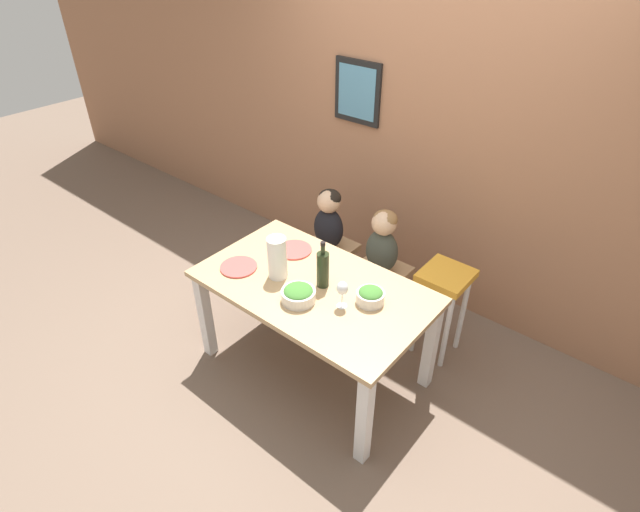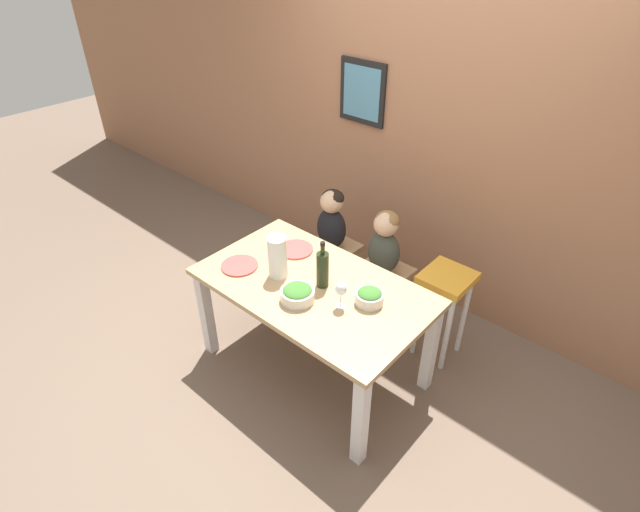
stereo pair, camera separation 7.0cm
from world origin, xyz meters
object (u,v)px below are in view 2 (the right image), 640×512
Objects in this scene: person_child_center at (385,241)px; dinner_plate_front_left at (240,266)px; wine_glass_near at (341,289)px; salad_bowl_small at (370,297)px; paper_towel_roll at (278,257)px; chair_far_center at (381,280)px; dinner_plate_back_left at (296,249)px; chair_far_left at (331,255)px; salad_bowl_large at (297,294)px; wine_bottle at (323,269)px; person_child_left at (332,218)px; chair_right_highchair at (445,294)px.

person_child_center reaches higher than dinner_plate_front_left.
wine_glass_near reaches higher than salad_bowl_small.
paper_towel_roll reaches higher than wine_glass_near.
dinner_plate_back_left reaches higher than chair_far_center.
salad_bowl_large is at bearing -61.68° from chair_far_left.
dinner_plate_back_left is at bearing -128.92° from chair_far_center.
dinner_plate_back_left is (-0.39, 0.17, -0.12)m from wine_bottle.
chair_right_highchair is at bearing -0.09° from person_child_left.
dinner_plate_front_left reaches higher than chair_far_center.
salad_bowl_small is at bearing 16.93° from dinner_plate_front_left.
person_child_left is at bearing 180.00° from person_child_center.
salad_bowl_small is at bearing -62.61° from person_child_center.
chair_far_left is 1.96× the size of dinner_plate_front_left.
chair_right_highchair reaches higher than chair_far_left.
wine_bottle reaches higher than salad_bowl_large.
wine_bottle is 1.54× the size of salad_bowl_large.
chair_far_center is 2.79× the size of salad_bowl_small.
chair_far_center is 0.89m from wine_glass_near.
dinner_plate_back_left reaches higher than chair_far_left.
wine_glass_near is 0.74× the size of dinner_plate_back_left.
paper_towel_roll is at bearing -74.91° from chair_far_left.
wine_glass_near reaches higher than salad_bowl_large.
person_child_center is 0.86m from salad_bowl_large.
dinner_plate_front_left is at bearing -158.91° from wine_bottle.
person_child_left is 2.89× the size of salad_bowl_small.
salad_bowl_small is (0.32, 0.05, -0.08)m from wine_bottle.
person_child_center is 2.75× the size of wine_glass_near.
chair_far_left is 0.59m from person_child_center.
person_child_center is 1.74× the size of paper_towel_roll.
dinner_plate_front_left is at bearing -93.40° from person_child_left.
wine_glass_near is at bearing -111.73° from chair_right_highchair.
wine_glass_near is (0.21, -0.74, 0.13)m from person_child_center.
chair_far_center is at bearing 88.61° from salad_bowl_large.
chair_far_left is at bearing -179.82° from person_child_center.
person_child_left is at bearing 105.06° from paper_towel_roll.
wine_bottle is 1.79× the size of wine_glass_near.
wine_bottle reaches higher than dinner_plate_front_left.
chair_far_center is at bearing 0.00° from chair_far_left.
dinner_plate_front_left is at bearing -93.41° from chair_far_left.
person_child_left reaches higher than wine_glass_near.
person_child_center reaches higher than wine_glass_near.
chair_right_highchair is at bearing 72.55° from salad_bowl_small.
wine_bottle is 1.32× the size of dinner_plate_front_left.
salad_bowl_large and salad_bowl_small have the same top height.
chair_far_left is 0.92m from paper_towel_roll.
chair_far_left is at bearing 180.00° from chair_right_highchair.
person_child_left is 0.48m from person_child_center.
wine_bottle reaches higher than chair_right_highchair.
dinner_plate_front_left is (-0.53, -0.86, 0.34)m from chair_far_center.
paper_towel_roll is (-0.28, -0.76, 0.14)m from person_child_center.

